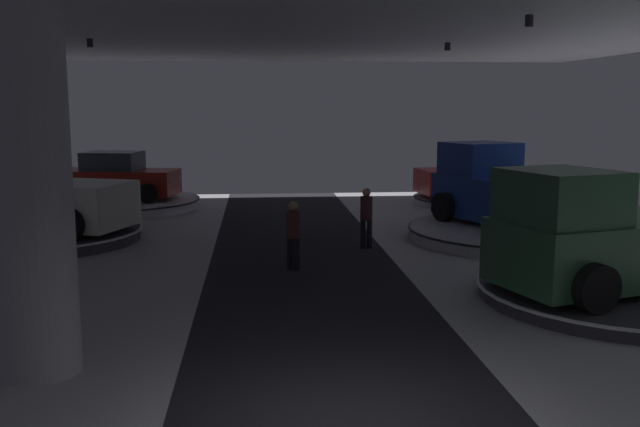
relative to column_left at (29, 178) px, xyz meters
The scene contains 13 objects.
column_left is the anchor object (origin of this frame).
display_platform_far_right 13.86m from the column_left, 40.81° to the left, with size 6.06×6.06×0.32m.
pickup_truck_far_right 13.82m from the column_left, 42.07° to the left, with size 4.07×5.70×2.30m.
display_platform_mid_right 10.84m from the column_left, 15.14° to the left, with size 5.68×5.68×0.28m.
pickup_truck_mid_right 10.32m from the column_left, 15.11° to the left, with size 5.67×3.79×2.30m.
display_platform_far_left 10.54m from the column_left, 106.99° to the left, with size 5.68×5.68×0.32m.
pickup_truck_far_left 10.53m from the column_left, 108.39° to the left, with size 5.70×4.07×2.30m.
display_platform_deep_right 19.61m from the column_left, 54.61° to the left, with size 4.52×4.52×0.28m.
display_car_deep_right 19.49m from the column_left, 54.67° to the left, with size 4.38×2.61×1.71m.
display_platform_deep_left 16.11m from the column_left, 96.90° to the left, with size 5.81×5.81×0.35m.
display_car_deep_left 16.00m from the column_left, 97.01° to the left, with size 4.45×2.80×1.71m.
visitor_walking_near 7.20m from the column_left, 56.05° to the left, with size 0.32×0.32×1.59m.
visitor_walking_far 10.15m from the column_left, 53.67° to the left, with size 0.32×0.32×1.59m.
Camera 1 is at (-1.06, -7.28, 3.74)m, focal length 39.13 mm.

